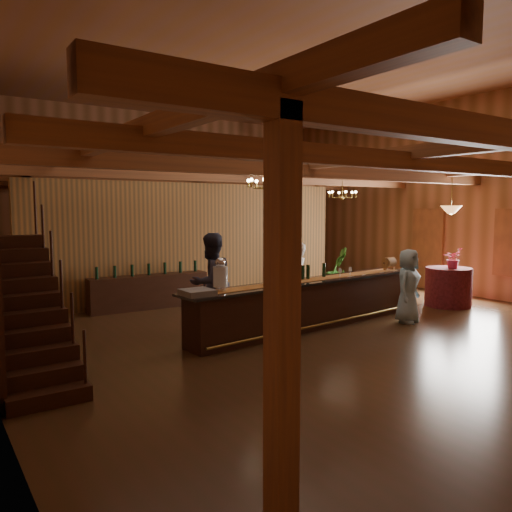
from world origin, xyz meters
TOP-DOWN VIEW (x-y plane):
  - floor at (0.00, 0.00)m, footprint 14.00×14.00m
  - ceiling at (0.00, 0.00)m, footprint 14.00×14.00m
  - wall_back at (0.00, 7.00)m, footprint 12.00×0.10m
  - wall_right at (6.00, 0.00)m, footprint 0.10×14.00m
  - beam_grid at (0.00, 0.51)m, footprint 11.90×13.90m
  - support_posts at (0.00, -0.50)m, footprint 9.20×10.20m
  - partition_wall at (-0.50, 3.50)m, footprint 9.00×0.18m
  - window_right_back at (5.95, 1.00)m, footprint 0.12×1.05m
  - staircase at (-5.45, -0.74)m, footprint 1.00×2.80m
  - backroom_boxes at (-0.29, 5.50)m, footprint 4.10×0.60m
  - tasting_bar at (-0.16, -0.71)m, footprint 5.94×1.26m
  - beverage_dispenser at (-2.32, -0.85)m, footprint 0.26×0.26m
  - glass_rack_tray at (-2.85, -0.99)m, footprint 0.50×0.50m
  - raffle_drum at (2.46, -0.52)m, footprint 0.34×0.24m
  - bar_bottle_0 at (-0.24, -0.60)m, footprint 0.07×0.07m
  - bar_bottle_1 at (-0.09, -0.59)m, footprint 0.07×0.07m
  - bar_bottle_2 at (0.39, -0.55)m, footprint 0.07×0.07m
  - backbar_shelf at (-2.08, 3.01)m, footprint 2.94×0.57m
  - round_table at (4.20, -0.93)m, footprint 1.11×1.11m
  - chandelier_left at (-0.86, -0.23)m, footprint 0.80×0.80m
  - chandelier_right at (3.26, 1.90)m, footprint 0.80×0.80m
  - pendant_lamp at (4.20, -0.93)m, footprint 0.52×0.52m
  - bartender at (0.13, 0.05)m, footprint 0.72×0.59m
  - staff_second at (-1.97, 0.13)m, footprint 1.08×0.91m
  - guest at (1.90, -1.53)m, footprint 0.89×0.72m
  - floor_plant at (3.42, 2.23)m, footprint 0.89×0.82m
  - table_flowers at (4.13, -1.07)m, footprint 0.54×0.49m
  - table_vase at (4.20, -0.99)m, footprint 0.16×0.16m

SIDE VIEW (x-z plane):
  - floor at x=0.00m, z-range 0.00..0.00m
  - backbar_shelf at x=-2.08m, z-range 0.00..0.82m
  - round_table at x=4.20m, z-range 0.00..0.96m
  - tasting_bar at x=-0.16m, z-range 0.00..1.00m
  - backroom_boxes at x=-0.29m, z-range -0.02..1.08m
  - floor_plant at x=3.42m, z-range 0.00..1.30m
  - guest at x=1.90m, z-range 0.00..1.58m
  - bartender at x=0.13m, z-range 0.00..1.70m
  - staff_second at x=-1.97m, z-range 0.00..1.96m
  - staircase at x=-5.45m, z-range 0.00..2.00m
  - glass_rack_tray at x=-2.85m, z-range 0.98..1.08m
  - table_vase at x=4.20m, z-range 0.96..1.25m
  - bar_bottle_0 at x=-0.24m, z-range 0.98..1.28m
  - bar_bottle_1 at x=-0.09m, z-range 0.98..1.28m
  - bar_bottle_2 at x=0.39m, z-range 0.98..1.28m
  - raffle_drum at x=2.46m, z-range 1.01..1.31m
  - table_flowers at x=4.13m, z-range 0.96..1.48m
  - beverage_dispenser at x=-2.32m, z-range 0.97..1.57m
  - window_right_back at x=5.95m, z-range 0.67..2.42m
  - partition_wall at x=-0.50m, z-range 0.00..3.10m
  - support_posts at x=0.00m, z-range 0.00..3.20m
  - pendant_lamp at x=4.20m, z-range 1.95..2.85m
  - wall_back at x=0.00m, z-range 0.00..5.50m
  - wall_right at x=6.00m, z-range 0.00..5.50m
  - chandelier_right at x=3.26m, z-range 2.56..3.09m
  - chandelier_left at x=-0.86m, z-range 2.73..3.14m
  - beam_grid at x=0.00m, z-range 3.05..3.44m
  - ceiling at x=0.00m, z-range 5.50..5.50m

